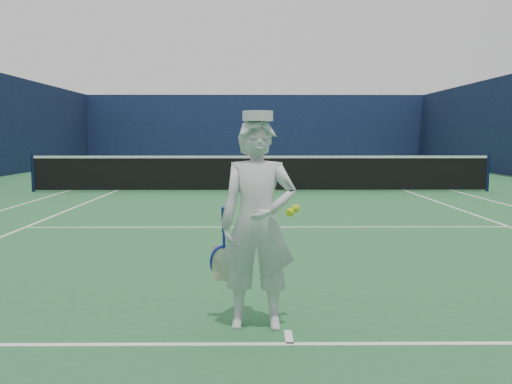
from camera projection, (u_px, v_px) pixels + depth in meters
ground at (261, 191)px, 16.04m from camera, size 80.00×80.00×0.00m
court_markings at (261, 191)px, 16.04m from camera, size 11.03×23.83×0.01m
windscreen_fence at (261, 120)px, 15.85m from camera, size 20.12×36.12×4.00m
tennis_net at (261, 172)px, 15.99m from camera, size 12.88×0.09×1.07m
tennis_player at (258, 223)px, 4.54m from camera, size 0.76×0.47×1.74m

